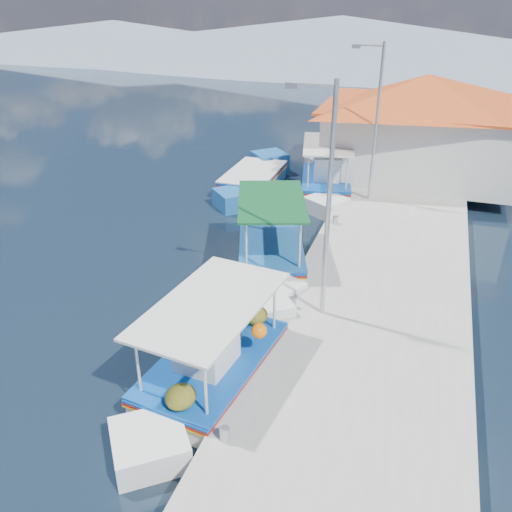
% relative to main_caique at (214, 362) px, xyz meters
% --- Properties ---
extents(ground, '(160.00, 160.00, 0.00)m').
position_rel_main_caique_xyz_m(ground, '(-2.67, 0.82, -0.45)').
color(ground, black).
rests_on(ground, ground).
extents(quay, '(5.00, 44.00, 0.50)m').
position_rel_main_caique_xyz_m(quay, '(3.23, 6.82, -0.20)').
color(quay, '#A4A199').
rests_on(quay, ground).
extents(bollards, '(0.20, 17.20, 0.30)m').
position_rel_main_caique_xyz_m(bollards, '(1.13, 6.07, 0.20)').
color(bollards, '#A5A8AD').
rests_on(bollards, quay).
extents(main_caique, '(2.61, 7.12, 2.36)m').
position_rel_main_caique_xyz_m(main_caique, '(0.00, 0.00, 0.00)').
color(main_caique, silver).
rests_on(main_caique, ground).
extents(caique_green_canopy, '(3.46, 6.48, 2.56)m').
position_rel_main_caique_xyz_m(caique_green_canopy, '(-0.41, 5.98, -0.07)').
color(caique_green_canopy, silver).
rests_on(caique_green_canopy, ground).
extents(caique_blue_hull, '(2.11, 7.06, 1.26)m').
position_rel_main_caique_xyz_m(caique_blue_hull, '(-3.40, 12.88, -0.12)').
color(caique_blue_hull, '#185295').
rests_on(caique_blue_hull, ground).
extents(caique_far, '(3.02, 6.81, 2.44)m').
position_rel_main_caique_xyz_m(caique_far, '(-0.19, 13.45, -0.00)').
color(caique_far, silver).
rests_on(caique_far, ground).
extents(harbor_building, '(10.49, 10.49, 4.40)m').
position_rel_main_caique_xyz_m(harbor_building, '(3.52, 15.82, 2.32)').
color(harbor_building, silver).
rests_on(harbor_building, quay).
extents(lamp_post_near, '(1.21, 0.14, 6.00)m').
position_rel_main_caique_xyz_m(lamp_post_near, '(1.83, 2.82, 3.40)').
color(lamp_post_near, '#A5A8AD').
rests_on(lamp_post_near, quay).
extents(lamp_post_far, '(1.21, 0.14, 6.00)m').
position_rel_main_caique_xyz_m(lamp_post_far, '(1.83, 11.82, 3.40)').
color(lamp_post_far, '#A5A8AD').
rests_on(lamp_post_far, quay).
extents(mountain_ridge, '(171.40, 96.00, 5.50)m').
position_rel_main_caique_xyz_m(mountain_ridge, '(3.87, 56.82, 1.59)').
color(mountain_ridge, slate).
rests_on(mountain_ridge, ground).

